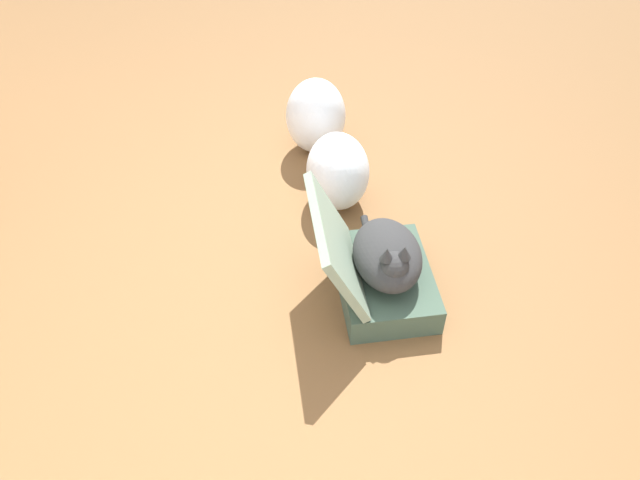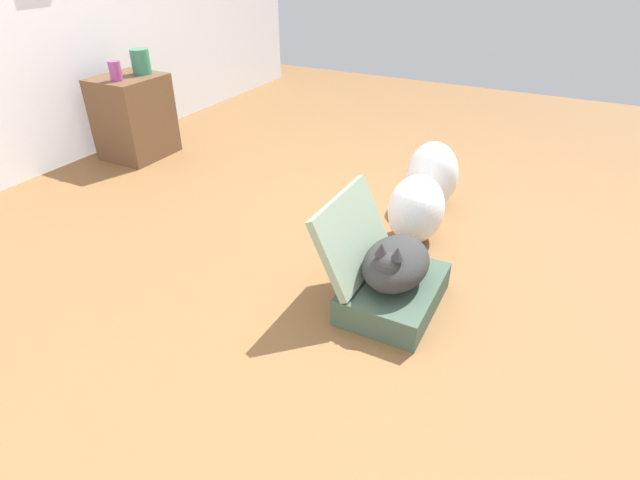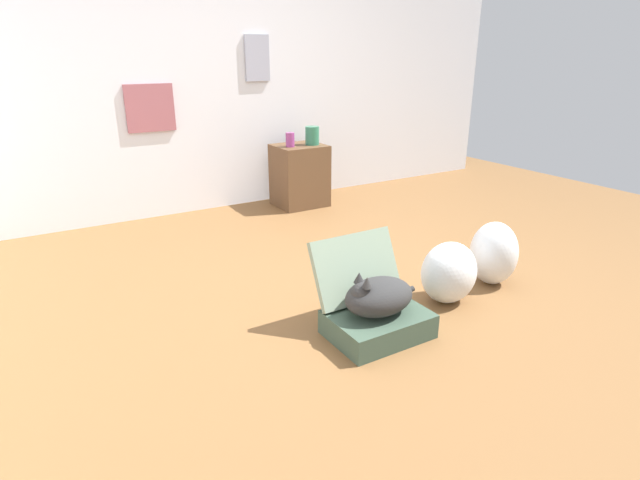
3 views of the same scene
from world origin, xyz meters
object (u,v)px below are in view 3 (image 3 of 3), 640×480
(plastic_bag_clear, at_px, (494,253))
(vase_tall, at_px, (290,140))
(cat, at_px, (378,296))
(side_table, at_px, (300,175))
(vase_short, at_px, (312,136))
(suitcase_base, at_px, (378,324))
(plastic_bag_white, at_px, (449,273))

(plastic_bag_clear, distance_m, vase_tall, 2.29)
(cat, bearing_deg, side_table, 70.21)
(plastic_bag_clear, bearing_deg, vase_short, 91.92)
(cat, distance_m, vase_tall, 2.52)
(suitcase_base, distance_m, vase_tall, 2.56)
(cat, height_order, plastic_bag_white, cat)
(cat, relative_size, side_table, 0.79)
(cat, relative_size, vase_short, 2.71)
(side_table, relative_size, vase_tall, 4.52)
(suitcase_base, relative_size, vase_tall, 3.94)
(plastic_bag_clear, bearing_deg, plastic_bag_white, -174.22)
(vase_short, bearing_deg, cat, -112.64)
(plastic_bag_white, distance_m, side_table, 2.32)
(plastic_bag_clear, height_order, vase_tall, vase_tall)
(cat, relative_size, plastic_bag_white, 1.24)
(plastic_bag_clear, relative_size, vase_tall, 3.18)
(suitcase_base, xyz_separation_m, vase_tall, (0.74, 2.37, 0.60))
(side_table, distance_m, vase_short, 0.41)
(cat, bearing_deg, suitcase_base, -2.28)
(plastic_bag_clear, distance_m, vase_short, 2.26)
(vase_tall, xyz_separation_m, vase_short, (0.24, -0.01, 0.02))
(suitcase_base, bearing_deg, plastic_bag_white, 9.72)
(cat, relative_size, vase_tall, 3.57)
(cat, height_order, plastic_bag_clear, plastic_bag_clear)
(side_table, xyz_separation_m, vase_short, (0.12, -0.05, 0.39))
(suitcase_base, bearing_deg, plastic_bag_clear, 8.08)
(plastic_bag_white, relative_size, side_table, 0.64)
(suitcase_base, distance_m, side_table, 2.57)
(plastic_bag_white, bearing_deg, vase_tall, 86.72)
(plastic_bag_white, xyz_separation_m, side_table, (0.25, 2.31, 0.11))
(side_table, bearing_deg, suitcase_base, -109.60)
(cat, bearing_deg, plastic_bag_clear, 7.99)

